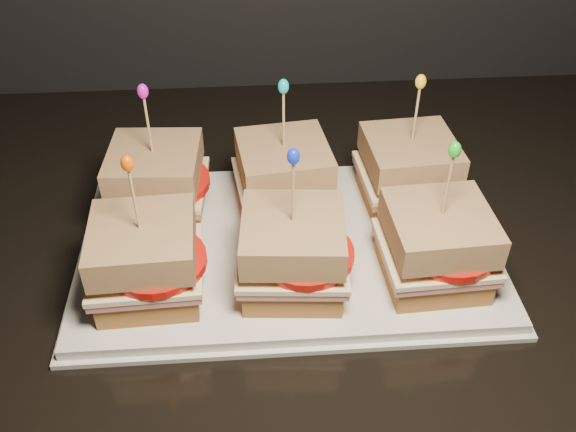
{
  "coord_description": "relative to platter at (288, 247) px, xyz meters",
  "views": [
    {
      "loc": [
        0.07,
        1.04,
        1.43
      ],
      "look_at": [
        0.11,
        1.59,
        0.99
      ],
      "focal_mm": 40.0,
      "sensor_mm": 36.0,
      "label": 1
    }
  ],
  "objects": [
    {
      "name": "granite_slab",
      "position": [
        -0.0,
        0.07,
        -0.03
      ],
      "size": [
        2.21,
        0.71,
        0.04
      ],
      "primitive_type": "cube",
      "color": "black",
      "rests_on": "cabinet"
    },
    {
      "name": "platter",
      "position": [
        0.0,
        0.0,
        0.0
      ],
      "size": [
        0.46,
        0.29,
        0.02
      ],
      "primitive_type": "cube",
      "color": "silver",
      "rests_on": "granite_slab"
    },
    {
      "name": "platter_rim",
      "position": [
        0.0,
        0.0,
        -0.01
      ],
      "size": [
        0.48,
        0.3,
        0.01
      ],
      "primitive_type": "cube",
      "color": "silver",
      "rests_on": "granite_slab"
    },
    {
      "name": "sandwich_0_bread_bot",
      "position": [
        -0.15,
        0.07,
        0.02
      ],
      "size": [
        0.11,
        0.11,
        0.03
      ],
      "primitive_type": "cube",
      "rotation": [
        0.0,
        0.0,
        -0.06
      ],
      "color": "brown",
      "rests_on": "platter"
    },
    {
      "name": "sandwich_0_ham",
      "position": [
        -0.15,
        0.07,
        0.04
      ],
      "size": [
        0.12,
        0.11,
        0.01
      ],
      "primitive_type": "cube",
      "rotation": [
        0.0,
        0.0,
        -0.06
      ],
      "color": "#C67268",
      "rests_on": "sandwich_0_bread_bot"
    },
    {
      "name": "sandwich_0_cheese",
      "position": [
        -0.15,
        0.07,
        0.05
      ],
      "size": [
        0.12,
        0.11,
        0.01
      ],
      "primitive_type": "cube",
      "rotation": [
        0.0,
        0.0,
        -0.06
      ],
      "color": "#FFE4AA",
      "rests_on": "sandwich_0_ham"
    },
    {
      "name": "sandwich_0_tomato",
      "position": [
        -0.14,
        0.06,
        0.06
      ],
      "size": [
        0.1,
        0.1,
        0.01
      ],
      "primitive_type": "cylinder",
      "color": "red",
      "rests_on": "sandwich_0_cheese"
    },
    {
      "name": "sandwich_0_bread_top",
      "position": [
        -0.15,
        0.07,
        0.08
      ],
      "size": [
        0.11,
        0.11,
        0.03
      ],
      "primitive_type": "cube",
      "rotation": [
        0.0,
        0.0,
        -0.06
      ],
      "color": "brown",
      "rests_on": "sandwich_0_tomato"
    },
    {
      "name": "sandwich_0_pick",
      "position": [
        -0.15,
        0.07,
        0.12
      ],
      "size": [
        0.0,
        0.0,
        0.09
      ],
      "primitive_type": "cylinder",
      "color": "tan",
      "rests_on": "sandwich_0_bread_top"
    },
    {
      "name": "sandwich_0_frill",
      "position": [
        -0.15,
        0.07,
        0.17
      ],
      "size": [
        0.01,
        0.01,
        0.02
      ],
      "primitive_type": "ellipsoid",
      "color": "#C514C1",
      "rests_on": "sandwich_0_pick"
    },
    {
      "name": "sandwich_1_bread_bot",
      "position": [
        0.0,
        0.07,
        0.02
      ],
      "size": [
        0.11,
        0.11,
        0.03
      ],
      "primitive_type": "cube",
      "rotation": [
        0.0,
        0.0,
        0.12
      ],
      "color": "brown",
      "rests_on": "platter"
    },
    {
      "name": "sandwich_1_ham",
      "position": [
        0.0,
        0.07,
        0.04
      ],
      "size": [
        0.12,
        0.12,
        0.01
      ],
      "primitive_type": "cube",
      "rotation": [
        0.0,
        0.0,
        0.12
      ],
      "color": "#C67268",
      "rests_on": "sandwich_1_bread_bot"
    },
    {
      "name": "sandwich_1_cheese",
      "position": [
        0.0,
        0.07,
        0.05
      ],
      "size": [
        0.12,
        0.12,
        0.01
      ],
      "primitive_type": "cube",
      "rotation": [
        0.0,
        0.0,
        0.12
      ],
      "color": "#FFE4AA",
      "rests_on": "sandwich_1_ham"
    },
    {
      "name": "sandwich_1_tomato",
      "position": [
        0.01,
        0.06,
        0.06
      ],
      "size": [
        0.1,
        0.1,
        0.01
      ],
      "primitive_type": "cylinder",
      "color": "red",
      "rests_on": "sandwich_1_cheese"
    },
    {
      "name": "sandwich_1_bread_top",
      "position": [
        0.0,
        0.07,
        0.08
      ],
      "size": [
        0.11,
        0.11,
        0.03
      ],
      "primitive_type": "cube",
      "rotation": [
        0.0,
        0.0,
        0.12
      ],
      "color": "brown",
      "rests_on": "sandwich_1_tomato"
    },
    {
      "name": "sandwich_1_pick",
      "position": [
        0.0,
        0.07,
        0.12
      ],
      "size": [
        0.0,
        0.0,
        0.09
      ],
      "primitive_type": "cylinder",
      "color": "tan",
      "rests_on": "sandwich_1_bread_top"
    },
    {
      "name": "sandwich_1_frill",
      "position": [
        0.0,
        0.07,
        0.17
      ],
      "size": [
        0.01,
        0.01,
        0.02
      ],
      "primitive_type": "ellipsoid",
      "color": "#0EB8BA",
      "rests_on": "sandwich_1_pick"
    },
    {
      "name": "sandwich_2_bread_bot",
      "position": [
        0.15,
        0.07,
        0.02
      ],
      "size": [
        0.11,
        0.11,
        0.03
      ],
      "primitive_type": "cube",
      "rotation": [
        0.0,
        0.0,
        0.07
      ],
      "color": "brown",
      "rests_on": "platter"
    },
    {
      "name": "sandwich_2_ham",
      "position": [
        0.15,
        0.07,
        0.04
      ],
      "size": [
        0.12,
        0.11,
        0.01
      ],
      "primitive_type": "cube",
      "rotation": [
        0.0,
        0.0,
        0.07
      ],
      "color": "#C67268",
      "rests_on": "sandwich_2_bread_bot"
    },
    {
      "name": "sandwich_2_cheese",
      "position": [
        0.15,
        0.07,
        0.05
      ],
      "size": [
        0.12,
        0.11,
        0.01
      ],
      "primitive_type": "cube",
      "rotation": [
        0.0,
        0.0,
        0.07
      ],
      "color": "#FFE4AA",
      "rests_on": "sandwich_2_ham"
    },
    {
      "name": "sandwich_2_tomato",
      "position": [
        0.16,
        0.06,
        0.06
      ],
      "size": [
        0.1,
        0.1,
        0.01
      ],
      "primitive_type": "cylinder",
      "color": "red",
      "rests_on": "sandwich_2_cheese"
    },
    {
      "name": "sandwich_2_bread_top",
      "position": [
        0.15,
        0.07,
        0.08
      ],
      "size": [
        0.11,
        0.11,
        0.03
      ],
      "primitive_type": "cube",
      "rotation": [
        0.0,
        0.0,
        0.07
      ],
      "color": "brown",
      "rests_on": "sandwich_2_tomato"
    },
    {
      "name": "sandwich_2_pick",
      "position": [
        0.15,
        0.07,
        0.12
      ],
      "size": [
        0.0,
        0.0,
        0.09
      ],
      "primitive_type": "cylinder",
      "color": "tan",
      "rests_on": "sandwich_2_bread_top"
    },
    {
      "name": "sandwich_2_frill",
      "position": [
        0.15,
        0.07,
        0.17
      ],
      "size": [
        0.01,
        0.01,
        0.02
      ],
      "primitive_type": "ellipsoid",
      "color": "yellow",
      "rests_on": "sandwich_2_pick"
    },
    {
      "name": "sandwich_3_bread_bot",
      "position": [
        -0.15,
        -0.07,
        0.02
      ],
      "size": [
        0.1,
        0.1,
        0.03
      ],
      "primitive_type": "cube",
      "rotation": [
        0.0,
        0.0,
        0.04
      ],
      "color": "brown",
      "rests_on": "platter"
    },
    {
      "name": "sandwich_3_ham",
      "position": [
        -0.15,
        -0.07,
        0.04
      ],
      "size": [
        0.11,
        0.11,
        0.01
      ],
      "primitive_type": "cube",
      "rotation": [
        0.0,
        0.0,
        0.04
      ],
      "color": "#C67268",
      "rests_on": "sandwich_3_bread_bot"
    },
    {
      "name": "sandwich_3_cheese",
      "position": [
        -0.15,
        -0.07,
        0.05
      ],
      "size": [
        0.12,
        0.11,
        0.01
      ],
      "primitive_type": "cube",
      "rotation": [
        0.0,
        0.0,
        0.04
      ],
      "color": "#FFE4AA",
      "rests_on": "sandwich_3_ham"
    },
    {
      "name": "sandwich_3_tomato",
      "position": [
        -0.14,
        -0.07,
        0.06
      ],
      "size": [
        0.1,
        0.1,
        0.01
      ],
      "primitive_type": "cylinder",
      "color": "red",
      "rests_on": "sandwich_3_cheese"
    },
    {
      "name": "sandwich_3_bread_top",
      "position": [
        -0.15,
        -0.07,
        0.08
      ],
      "size": [
        0.11,
        0.11,
        0.03
      ],
      "primitive_type": "cube",
      "rotation": [
        0.0,
        0.0,
        0.04
      ],
      "color": "brown",
      "rests_on": "sandwich_3_tomato"
    },
    {
      "name": "sandwich_3_pick",
      "position": [
        -0.15,
        -0.07,
        0.12
      ],
      "size": [
        0.0,
        0.0,
        0.09
      ],
      "primitive_type": "cylinder",
      "color": "tan",
      "rests_on": "sandwich_3_bread_top"
    },
    {
      "name": "sandwich_3_frill",
      "position": [
        -0.15,
        -0.07,
        0.17
      ],
      "size": [
        0.01,
        0.01,
        0.02
      ],
      "primitive_type": "ellipsoid",
      "color": "#EF5003",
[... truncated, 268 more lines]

